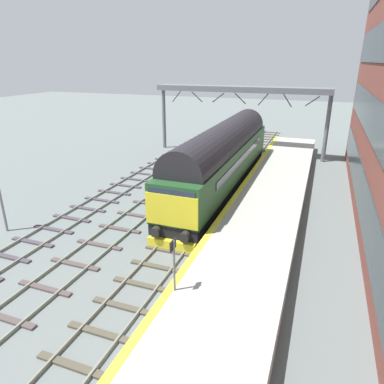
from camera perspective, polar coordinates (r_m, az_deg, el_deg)
The scene contains 8 objects.
ground_plane at distance 18.68m, azimuth -0.97°, elevation -6.65°, with size 140.00×140.00×0.00m, color slate.
track_main at distance 18.66m, azimuth -0.98°, elevation -6.50°, with size 2.50×60.00×0.15m.
track_adjacent_west at distance 20.08m, azimuth -10.37°, elevation -4.79°, with size 2.50×60.00×0.15m.
track_adjacent_far_west at distance 21.85m, azimuth -17.86°, elevation -3.33°, with size 2.50×60.00×0.15m.
station_platform at distance 17.60m, azimuth 10.07°, elevation -6.98°, with size 4.00×44.00×1.01m.
diesel_locomotive at distance 23.92m, azimuth 5.04°, elevation 5.84°, with size 2.74×17.88×4.68m.
platform_number_sign at distance 12.06m, azimuth -3.02°, elevation -10.66°, with size 0.10×0.44×1.96m.
overhead_footbridge at distance 33.72m, azimuth 7.94°, elevation 15.86°, with size 16.10×2.00×6.38m.
Camera 1 is at (6.10, -15.44, 8.58)m, focal length 32.63 mm.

